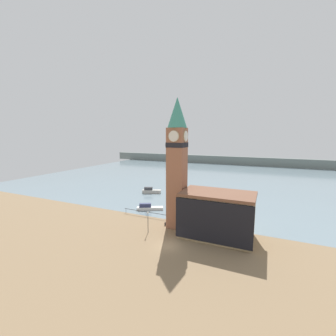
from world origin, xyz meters
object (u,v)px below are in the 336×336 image
object	(u,v)px
pier_building	(217,215)
lamp_post	(148,218)
mooring_bollard_near	(165,224)
boat_near	(149,207)
boat_far	(151,191)
clock_tower	(177,160)

from	to	relation	value
pier_building	lamp_post	distance (m)	12.61
pier_building	mooring_bollard_near	xyz separation A→B (m)	(-10.51, 0.75, -3.71)
pier_building	boat_near	distance (m)	20.32
pier_building	boat_far	world-z (taller)	pier_building
pier_building	mooring_bollard_near	size ratio (longest dim) A/B	17.76
clock_tower	boat_near	size ratio (longest dim) A/B	3.96
pier_building	boat_near	xyz separation A→B (m)	(-18.36, 7.96, -3.53)
boat_near	mooring_bollard_near	size ratio (longest dim) A/B	8.82
boat_far	lamp_post	world-z (taller)	lamp_post
clock_tower	pier_building	size ratio (longest dim) A/B	1.96
mooring_bollard_near	lamp_post	distance (m)	5.18
clock_tower	pier_building	bearing A→B (deg)	-9.38
pier_building	boat_near	bearing A→B (deg)	156.55
pier_building	boat_near	world-z (taller)	pier_building
boat_near	boat_far	world-z (taller)	boat_far
clock_tower	boat_far	world-z (taller)	clock_tower
clock_tower	lamp_post	world-z (taller)	clock_tower
lamp_post	mooring_bollard_near	bearing A→B (deg)	70.47
pier_building	boat_far	xyz separation A→B (m)	(-25.44, 22.17, -3.38)
lamp_post	pier_building	bearing A→B (deg)	16.41
pier_building	lamp_post	size ratio (longest dim) A/B	3.11
pier_building	mooring_bollard_near	distance (m)	11.17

